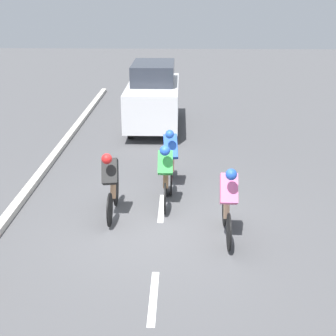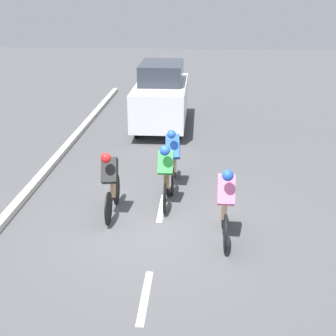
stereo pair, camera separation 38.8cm
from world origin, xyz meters
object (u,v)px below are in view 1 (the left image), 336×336
(cyclist_black, at_px, (111,182))
(support_car, at_px, (153,96))
(cyclist_green, at_px, (165,173))
(cyclist_pink, at_px, (228,201))
(cyclist_blue, at_px, (171,156))

(cyclist_black, bearing_deg, support_car, -94.09)
(cyclist_black, distance_m, cyclist_green, 1.25)
(cyclist_green, xyz_separation_m, support_car, (0.62, -6.30, 0.32))
(cyclist_pink, relative_size, cyclist_green, 1.03)
(cyclist_pink, xyz_separation_m, cyclist_blue, (1.13, -2.49, -0.01))
(cyclist_black, relative_size, cyclist_pink, 0.99)
(cyclist_blue, bearing_deg, cyclist_black, 53.03)
(cyclist_green, height_order, support_car, support_car)
(support_car, bearing_deg, cyclist_pink, 103.35)
(cyclist_blue, bearing_deg, support_car, -82.24)
(cyclist_pink, xyz_separation_m, support_car, (1.84, -7.77, 0.30))
(cyclist_pink, bearing_deg, support_car, -76.65)
(cyclist_black, height_order, cyclist_pink, cyclist_pink)
(cyclist_black, bearing_deg, cyclist_green, -152.24)
(cyclist_blue, bearing_deg, cyclist_green, 84.34)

